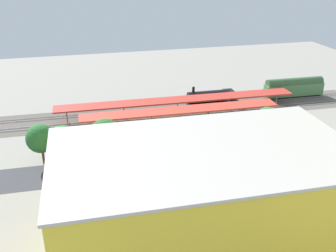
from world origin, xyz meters
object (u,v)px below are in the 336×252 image
at_px(locomotive, 213,98).
at_px(street_tree_2, 105,135).
at_px(passenger_coach, 294,87).
at_px(street_tree_0, 297,120).
at_px(box_truck_1, 195,168).
at_px(street_tree_5, 251,123).
at_px(parked_car_3, 156,170).
at_px(street_tree_1, 61,139).
at_px(platform_canopy_near, 181,110).
at_px(platform_canopy_far, 178,100).
at_px(street_tree_4, 268,118).
at_px(parked_car_2, 194,166).
at_px(parked_car_1, 223,161).
at_px(construction_building, 203,198).
at_px(parked_car_0, 252,158).
at_px(traffic_light, 192,130).
at_px(street_tree_3, 41,138).
at_px(box_truck_0, 100,184).

distance_m(locomotive, street_tree_2, 39.90).
bearing_deg(passenger_coach, street_tree_0, 60.47).
xyz_separation_m(box_truck_1, street_tree_5, (-15.93, -10.82, 2.87)).
bearing_deg(parked_car_3, street_tree_1, -24.84).
bearing_deg(platform_canopy_near, platform_canopy_far, -98.95).
bearing_deg(street_tree_4, street_tree_5, 6.78).
bearing_deg(street_tree_5, street_tree_1, 0.36).
height_order(platform_canopy_near, locomotive, locomotive).
height_order(parked_car_2, parked_car_3, parked_car_2).
relative_size(parked_car_2, street_tree_4, 0.57).
height_order(parked_car_3, street_tree_4, street_tree_4).
bearing_deg(street_tree_1, parked_car_1, 165.84).
relative_size(platform_canopy_near, construction_building, 1.21).
distance_m(parked_car_0, street_tree_2, 29.46).
xyz_separation_m(platform_canopy_near, street_tree_5, (-11.91, 13.05, 0.86)).
distance_m(parked_car_3, box_truck_1, 7.51).
xyz_separation_m(street_tree_1, traffic_light, (-26.29, -0.49, -1.29)).
relative_size(construction_building, street_tree_0, 6.48).
height_order(street_tree_0, street_tree_1, street_tree_1).
bearing_deg(traffic_light, street_tree_3, -1.63).
distance_m(platform_canopy_near, street_tree_1, 30.74).
bearing_deg(platform_canopy_near, street_tree_4, 142.03).
bearing_deg(parked_car_1, parked_car_3, 0.38).
relative_size(locomotive, parked_car_2, 3.29).
xyz_separation_m(parked_car_0, street_tree_3, (40.09, -9.40, 4.69)).
height_order(platform_canopy_near, street_tree_1, street_tree_1).
distance_m(parked_car_0, street_tree_3, 41.45).
bearing_deg(street_tree_3, parked_car_1, 165.26).
distance_m(platform_canopy_near, passenger_coach, 38.53).
bearing_deg(parked_car_2, street_tree_4, -155.76).
relative_size(street_tree_5, traffic_light, 1.09).
bearing_deg(locomotive, parked_car_3, 54.33).
bearing_deg(parked_car_1, street_tree_3, -14.74).
distance_m(box_truck_1, traffic_light, 11.67).
bearing_deg(passenger_coach, street_tree_4, 48.96).
xyz_separation_m(parked_car_0, street_tree_0, (-14.61, -8.49, 3.19)).
relative_size(platform_canopy_near, parked_car_3, 10.05).
bearing_deg(street_tree_4, street_tree_2, 0.51).
xyz_separation_m(platform_canopy_near, box_truck_1, (4.02, 23.88, -2.01)).
bearing_deg(construction_building, box_truck_0, -49.09).
height_order(box_truck_1, traffic_light, traffic_light).
bearing_deg(street_tree_5, parked_car_2, 28.37).
bearing_deg(parked_car_3, passenger_coach, -145.90).
relative_size(passenger_coach, parked_car_2, 4.02).
height_order(passenger_coach, box_truck_0, passenger_coach).
height_order(box_truck_0, street_tree_3, street_tree_3).
xyz_separation_m(passenger_coach, box_truck_1, (40.85, 35.15, -1.25)).
bearing_deg(box_truck_1, traffic_light, -103.53).
height_order(platform_canopy_far, street_tree_0, street_tree_0).
relative_size(platform_canopy_near, parked_car_0, 11.53).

